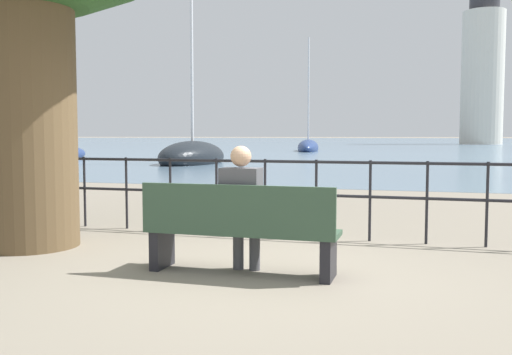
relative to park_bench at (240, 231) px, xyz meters
name	(u,v)px	position (x,y,z in m)	size (l,w,h in m)	color
ground_plane	(242,273)	(0.00, 0.06, -0.44)	(1000.00, 1000.00, 0.00)	gray
harbor_water	(419,140)	(0.00, 159.21, -0.43)	(600.00, 300.00, 0.01)	slate
park_bench	(240,231)	(0.00, 0.00, 0.00)	(1.94, 0.45, 0.90)	#334C38
seated_person_left	(242,204)	(0.00, 0.08, 0.26)	(0.39, 0.35, 1.27)	#4C4C51
promenade_railing	(290,186)	(0.00, 2.18, 0.25)	(14.84, 0.04, 1.05)	black
sailboat_0	(308,147)	(-8.23, 44.40, -0.11)	(3.33, 9.07, 10.35)	navy
sailboat_1	(193,157)	(-9.11, 20.35, -0.10)	(2.56, 5.69, 8.30)	black
sailboat_2	(50,154)	(-19.40, 23.34, -0.15)	(3.08, 7.29, 10.55)	navy
harbor_lighthouse	(483,69)	(9.98, 90.44, 11.18)	(6.35, 6.35, 24.97)	silver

